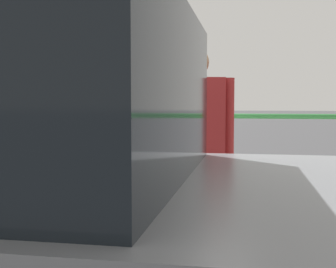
# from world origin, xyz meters

# --- Properties ---
(sidewalk_curb) EXTENTS (36.00, 2.78, 0.14)m
(sidewalk_curb) POSITION_xyz_m (0.00, 1.39, 0.07)
(sidewalk_curb) COLOR #ADA8A0
(sidewalk_curb) RESTS_ON ground
(parking_meter) EXTENTS (0.19, 0.20, 1.55)m
(parking_meter) POSITION_xyz_m (0.29, 0.35, 1.29)
(parking_meter) COLOR slate
(parking_meter) RESTS_ON sidewalk_curb
(pedestrian_at_meter) EXTENTS (0.61, 0.60, 1.72)m
(pedestrian_at_meter) POSITION_xyz_m (0.81, 0.44, 1.12)
(pedestrian_at_meter) COLOR #1E233F
(pedestrian_at_meter) RESTS_ON sidewalk_curb
(background_railing) EXTENTS (24.06, 0.06, 1.17)m
(background_railing) POSITION_xyz_m (0.00, 2.63, 0.98)
(background_railing) COLOR #2D7A38
(background_railing) RESTS_ON sidewalk_curb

